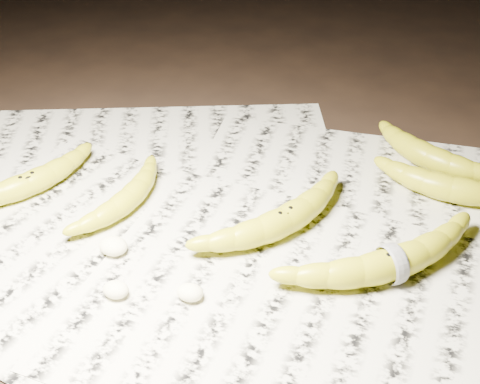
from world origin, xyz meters
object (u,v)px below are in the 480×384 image
(banana_upper_a, at_px, (452,187))
(banana_taped, at_px, (392,262))
(banana_center, at_px, (284,219))
(banana_upper_b, at_px, (430,155))
(banana_left_b, at_px, (128,197))
(banana_left_a, at_px, (27,182))

(banana_upper_a, bearing_deg, banana_taped, -103.17)
(banana_center, bearing_deg, banana_upper_b, -3.60)
(banana_left_b, relative_size, banana_center, 0.77)
(banana_center, height_order, banana_taped, banana_taped)
(banana_upper_a, bearing_deg, banana_center, -140.34)
(banana_left_a, relative_size, banana_center, 0.93)
(banana_center, xyz_separation_m, banana_upper_b, (0.17, 0.21, -0.00))
(banana_upper_b, bearing_deg, banana_center, -100.87)
(banana_center, relative_size, banana_taped, 0.88)
(banana_left_a, xyz_separation_m, banana_upper_a, (0.57, 0.16, 0.00))
(banana_left_b, height_order, banana_upper_b, banana_upper_b)
(banana_left_a, distance_m, banana_left_b, 0.15)
(banana_left_b, height_order, banana_upper_a, banana_upper_a)
(banana_taped, relative_size, banana_upper_a, 1.25)
(banana_taped, height_order, banana_upper_b, banana_taped)
(banana_left_b, relative_size, banana_upper_a, 0.86)
(banana_taped, distance_m, banana_upper_b, 0.26)
(banana_left_b, distance_m, banana_upper_a, 0.45)
(banana_left_a, xyz_separation_m, banana_taped, (0.51, -0.03, 0.00))
(banana_upper_b, bearing_deg, banana_taped, -68.15)
(banana_upper_a, xyz_separation_m, banana_upper_b, (-0.03, 0.07, -0.00))
(banana_center, height_order, banana_upper_b, banana_center)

